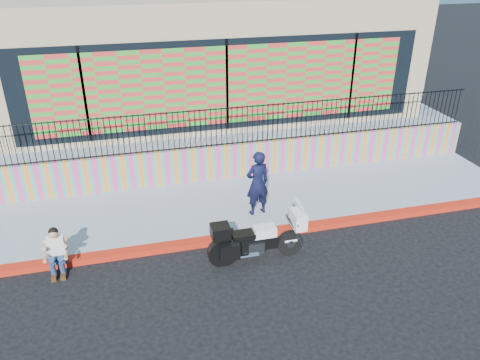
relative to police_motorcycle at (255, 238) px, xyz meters
name	(u,v)px	position (x,y,z in m)	size (l,w,h in m)	color
ground	(264,236)	(0.51, 0.91, -0.60)	(90.00, 90.00, 0.00)	black
red_curb	(264,233)	(0.51, 0.91, -0.52)	(16.00, 0.30, 0.15)	#B8160D
sidewalk	(247,203)	(0.51, 2.56, -0.52)	(16.00, 3.00, 0.15)	#99A3B8
mural_wall	(234,161)	(0.51, 4.16, 0.10)	(16.00, 0.20, 1.10)	#F74184
metal_fence	(234,126)	(0.51, 4.16, 1.25)	(15.80, 0.04, 1.20)	black
elevated_platform	(204,112)	(0.51, 9.26, 0.03)	(16.00, 10.00, 1.25)	#99A3B8
storefront_building	(203,47)	(0.51, 9.04, 2.65)	(14.00, 8.06, 4.00)	tan
police_motorcycle	(255,238)	(0.00, 0.00, 0.00)	(2.29, 0.76, 1.42)	black
police_officer	(257,183)	(0.58, 1.83, 0.46)	(0.66, 0.43, 1.81)	black
seated_man	(57,255)	(-4.46, 0.67, -0.15)	(0.54, 0.71, 1.06)	navy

